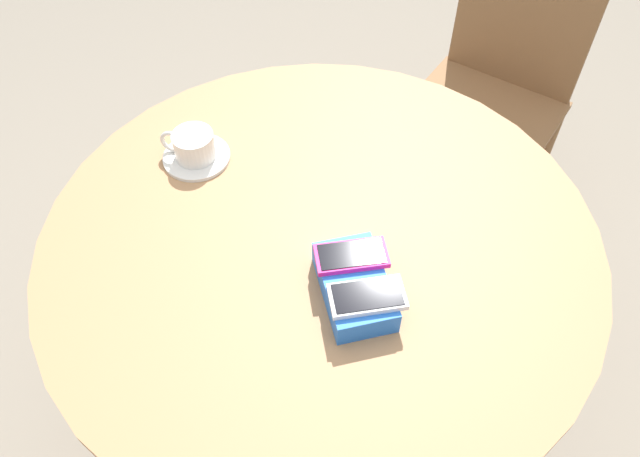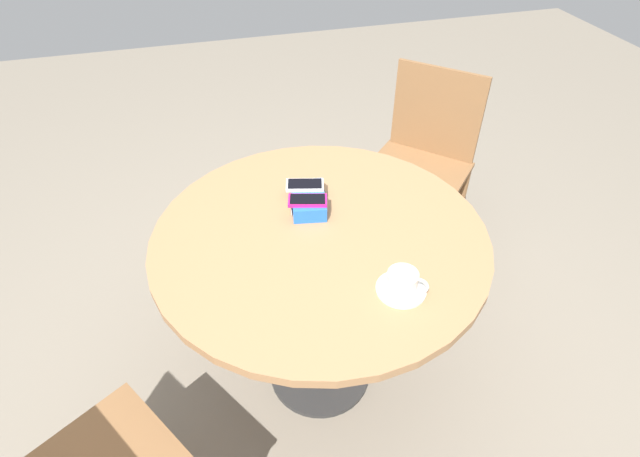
# 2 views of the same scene
# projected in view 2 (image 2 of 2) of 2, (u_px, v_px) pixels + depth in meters

# --- Properties ---
(ground_plane) EXTENTS (8.00, 8.00, 0.00)m
(ground_plane) POSITION_uv_depth(u_px,v_px,m) (320.00, 373.00, 2.08)
(ground_plane) COLOR gray
(round_table) EXTENTS (1.07, 1.07, 0.77)m
(round_table) POSITION_uv_depth(u_px,v_px,m) (320.00, 258.00, 1.65)
(round_table) COLOR #2D2D2D
(round_table) RESTS_ON ground_plane
(phone_box) EXTENTS (0.20, 0.14, 0.05)m
(phone_box) POSITION_uv_depth(u_px,v_px,m) (307.00, 200.00, 1.67)
(phone_box) COLOR blue
(phone_box) RESTS_ON round_table
(phone_white) EXTENTS (0.10, 0.14, 0.01)m
(phone_white) POSITION_uv_depth(u_px,v_px,m) (306.00, 185.00, 1.69)
(phone_white) COLOR silver
(phone_white) RESTS_ON phone_box
(phone_magenta) EXTENTS (0.09, 0.14, 0.01)m
(phone_magenta) POSITION_uv_depth(u_px,v_px,m) (308.00, 200.00, 1.62)
(phone_magenta) COLOR #D11975
(phone_magenta) RESTS_ON phone_box
(saucer) EXTENTS (0.14, 0.14, 0.01)m
(saucer) POSITION_uv_depth(u_px,v_px,m) (401.00, 289.00, 1.39)
(saucer) COLOR silver
(saucer) RESTS_ON round_table
(coffee_cup) EXTENTS (0.09, 0.11, 0.06)m
(coffee_cup) POSITION_uv_depth(u_px,v_px,m) (403.00, 281.00, 1.37)
(coffee_cup) COLOR silver
(coffee_cup) RESTS_ON saucer
(chair_far_side) EXTENTS (0.65, 0.65, 0.91)m
(chair_far_side) POSITION_uv_depth(u_px,v_px,m) (420.00, 163.00, 2.42)
(chair_far_side) COLOR brown
(chair_far_side) RESTS_ON ground_plane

